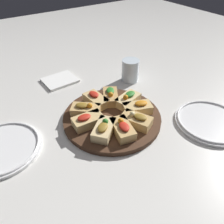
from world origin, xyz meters
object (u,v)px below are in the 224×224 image
plate_right (2,148)px  water_glass (130,71)px  plate_left (210,121)px  napkin_stack (60,80)px  serving_board (112,117)px

plate_right → water_glass: water_glass is taller
plate_right → water_glass: size_ratio=2.37×
plate_left → napkin_stack: size_ratio=1.70×
serving_board → plate_right: (0.35, -0.07, -0.00)m
serving_board → plate_left: size_ratio=1.44×
serving_board → napkin_stack: 0.35m
serving_board → plate_left: 0.34m
napkin_stack → serving_board: bearing=97.5°
plate_right → napkin_stack: plate_right is taller
serving_board → water_glass: (-0.22, -0.18, 0.04)m
serving_board → napkin_stack: serving_board is taller
napkin_stack → plate_right: bearing=42.3°
napkin_stack → water_glass: bearing=147.5°
serving_board → plate_left: serving_board is taller
napkin_stack → plate_left: bearing=119.7°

